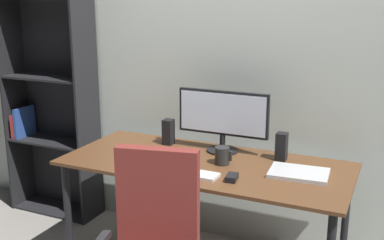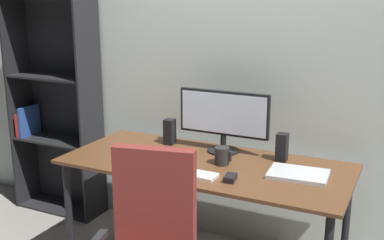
{
  "view_description": "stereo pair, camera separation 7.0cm",
  "coord_description": "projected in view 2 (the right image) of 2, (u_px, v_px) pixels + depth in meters",
  "views": [
    {
      "loc": [
        1.03,
        -2.44,
        1.69
      ],
      "look_at": [
        -0.08,
        -0.01,
        0.99
      ],
      "focal_mm": 44.03,
      "sensor_mm": 36.0,
      "label": 1
    },
    {
      "loc": [
        1.1,
        -2.41,
        1.69
      ],
      "look_at": [
        -0.08,
        -0.01,
        0.99
      ],
      "focal_mm": 44.03,
      "sensor_mm": 36.0,
      "label": 2
    }
  ],
  "objects": [
    {
      "name": "keyboard",
      "position": [
        192.0,
        174.0,
        2.6
      ],
      "size": [
        0.29,
        0.12,
        0.02
      ],
      "primitive_type": "cube",
      "rotation": [
        0.0,
        0.0,
        -0.02
      ],
      "color": "silver",
      "rests_on": "desk"
    },
    {
      "name": "speaker_right",
      "position": [
        282.0,
        147.0,
        2.81
      ],
      "size": [
        0.06,
        0.07,
        0.17
      ],
      "primitive_type": "cube",
      "color": "black",
      "rests_on": "desk"
    },
    {
      "name": "bookshelf",
      "position": [
        57.0,
        109.0,
        3.73
      ],
      "size": [
        0.73,
        0.28,
        1.69
      ],
      "color": "black",
      "rests_on": "ground"
    },
    {
      "name": "laptop",
      "position": [
        298.0,
        174.0,
        2.58
      ],
      "size": [
        0.34,
        0.25,
        0.02
      ],
      "primitive_type": "cube",
      "rotation": [
        0.0,
        0.0,
        0.07
      ],
      "color": "#B7BABC",
      "rests_on": "desk"
    },
    {
      "name": "speaker_left",
      "position": [
        170.0,
        132.0,
        3.13
      ],
      "size": [
        0.06,
        0.07,
        0.17
      ],
      "primitive_type": "cube",
      "color": "black",
      "rests_on": "desk"
    },
    {
      "name": "back_wall",
      "position": [
        240.0,
        58.0,
        3.14
      ],
      "size": [
        6.4,
        0.1,
        2.6
      ],
      "primitive_type": "cube",
      "color": "beige",
      "rests_on": "ground"
    },
    {
      "name": "mouse",
      "position": [
        230.0,
        178.0,
        2.52
      ],
      "size": [
        0.07,
        0.1,
        0.03
      ],
      "primitive_type": "cube",
      "rotation": [
        0.0,
        0.0,
        0.13
      ],
      "color": "black",
      "rests_on": "desk"
    },
    {
      "name": "desk",
      "position": [
        205.0,
        174.0,
        2.82
      ],
      "size": [
        1.71,
        0.75,
        0.74
      ],
      "color": "#56351E",
      "rests_on": "ground"
    },
    {
      "name": "monitor",
      "position": [
        224.0,
        117.0,
        2.94
      ],
      "size": [
        0.59,
        0.2,
        0.39
      ],
      "color": "black",
      "rests_on": "desk"
    },
    {
      "name": "coffee_mug",
      "position": [
        222.0,
        156.0,
        2.75
      ],
      "size": [
        0.1,
        0.09,
        0.11
      ],
      "color": "black",
      "rests_on": "desk"
    },
    {
      "name": "paper_sheet",
      "position": [
        156.0,
        170.0,
        2.67
      ],
      "size": [
        0.26,
        0.33,
        0.0
      ],
      "primitive_type": "cube",
      "rotation": [
        0.0,
        0.0,
        -0.19
      ],
      "color": "white",
      "rests_on": "desk"
    }
  ]
}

